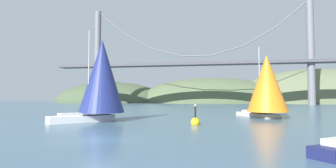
# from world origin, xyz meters

# --- Properties ---
(ground_plane) EXTENTS (360.00, 360.00, 0.00)m
(ground_plane) POSITION_xyz_m (0.00, 0.00, 0.00)
(ground_plane) COLOR #426075
(headland_left) EXTENTS (69.53, 44.00, 24.64)m
(headland_left) POSITION_xyz_m (-55.00, 135.00, 0.00)
(headland_left) COLOR #425138
(headland_left) RESTS_ON ground_plane
(headland_center) EXTENTS (86.86, 44.00, 28.20)m
(headland_center) POSITION_xyz_m (5.00, 135.00, 0.00)
(headland_center) COLOR #4C5B3D
(headland_center) RESTS_ON ground_plane
(headland_right) EXTENTS (89.48, 44.00, 36.44)m
(headland_right) POSITION_xyz_m (60.00, 135.00, 0.00)
(headland_right) COLOR #5B6647
(headland_right) RESTS_ON ground_plane
(suspension_bridge) EXTENTS (126.06, 6.00, 42.61)m
(suspension_bridge) POSITION_xyz_m (0.00, 95.00, 19.14)
(suspension_bridge) COLOR slate
(suspension_bridge) RESTS_ON ground_plane
(sailboat_navy_sail) EXTENTS (10.01, 10.07, 12.19)m
(sailboat_navy_sail) POSITION_xyz_m (-6.93, 15.07, 5.90)
(sailboat_navy_sail) COLOR white
(sailboat_navy_sail) RESTS_ON ground_plane
(sailboat_orange_sail) EXTENTS (8.52, 10.81, 11.35)m
(sailboat_orange_sail) POSITION_xyz_m (16.19, 24.53, 5.16)
(sailboat_orange_sail) COLOR #B7B2A8
(sailboat_orange_sail) RESTS_ON ground_plane
(channel_buoy) EXTENTS (1.10, 1.10, 2.64)m
(channel_buoy) POSITION_xyz_m (6.12, 12.46, 0.37)
(channel_buoy) COLOR gold
(channel_buoy) RESTS_ON ground_plane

